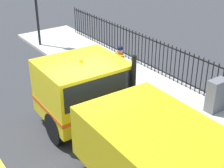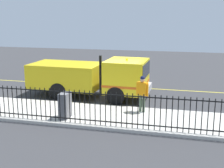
% 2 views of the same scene
% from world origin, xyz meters
% --- Properties ---
extents(ground_plane, '(45.31, 45.31, 0.00)m').
position_xyz_m(ground_plane, '(0.00, 0.00, 0.00)').
color(ground_plane, '#38383A').
rests_on(ground_plane, ground).
extents(sidewalk_slab, '(3.09, 20.59, 0.13)m').
position_xyz_m(sidewalk_slab, '(3.34, 0.00, 0.07)').
color(sidewalk_slab, beige).
rests_on(sidewalk_slab, ground).
extents(lane_marking, '(0.12, 18.53, 0.01)m').
position_xyz_m(lane_marking, '(-2.65, 0.00, 0.00)').
color(lane_marking, yellow).
rests_on(lane_marking, ground).
extents(work_truck, '(2.62, 6.80, 2.53)m').
position_xyz_m(work_truck, '(0.11, -1.23, 1.26)').
color(work_truck, yellow).
rests_on(work_truck, ground).
extents(worker_standing, '(0.38, 0.59, 1.72)m').
position_xyz_m(worker_standing, '(2.49, 1.74, 1.18)').
color(worker_standing, orange).
rests_on(worker_standing, sidewalk_slab).
extents(iron_fence, '(0.04, 17.54, 1.43)m').
position_xyz_m(iron_fence, '(4.63, -0.00, 0.86)').
color(iron_fence, black).
rests_on(iron_fence, sidewalk_slab).
extents(utility_cabinet, '(0.67, 0.38, 1.13)m').
position_xyz_m(utility_cabinet, '(4.12, -1.42, 0.69)').
color(utility_cabinet, slate).
rests_on(utility_cabinet, sidewalk_slab).
extents(traffic_cone, '(0.46, 0.46, 0.66)m').
position_xyz_m(traffic_cone, '(-1.94, -2.72, 0.33)').
color(traffic_cone, orange).
rests_on(traffic_cone, ground).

